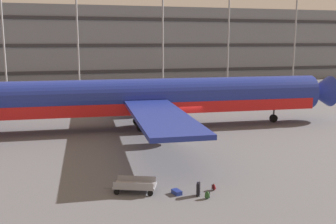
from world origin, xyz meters
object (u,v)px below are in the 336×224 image
object	(u,v)px
airliner	(149,98)
backpack_laid_flat	(207,195)
suitcase_orange	(177,192)
suitcase_large	(198,189)
backpack_navy	(214,187)
baggage_cart	(135,185)

from	to	relation	value
airliner	backpack_laid_flat	distance (m)	20.05
suitcase_orange	suitcase_large	bearing A→B (deg)	-25.41
backpack_navy	backpack_laid_flat	bearing A→B (deg)	-127.57
backpack_laid_flat	backpack_navy	distance (m)	1.49
suitcase_large	backpack_laid_flat	bearing A→B (deg)	-60.26
airliner	backpack_laid_flat	bearing A→B (deg)	-92.43
backpack_navy	baggage_cart	size ratio (longest dim) A/B	0.14
backpack_navy	airliner	bearing A→B (deg)	90.21
suitcase_orange	baggage_cart	xyz separation A→B (m)	(-2.41, 1.04, 0.29)
airliner	suitcase_orange	size ratio (longest dim) A/B	56.31
suitcase_large	suitcase_orange	distance (m)	1.36
airliner	suitcase_large	xyz separation A→B (m)	(-1.18, -19.20, -2.81)
suitcase_orange	backpack_navy	bearing A→B (deg)	0.18
suitcase_orange	baggage_cart	world-z (taller)	baggage_cart
suitcase_large	backpack_navy	world-z (taller)	suitcase_large
backpack_navy	baggage_cart	xyz separation A→B (m)	(-4.86, 1.03, 0.23)
airliner	backpack_navy	distance (m)	18.87
baggage_cart	backpack_laid_flat	bearing A→B (deg)	-29.26
airliner	backpack_navy	xyz separation A→B (m)	(0.07, -18.62, -3.05)
backpack_laid_flat	airliner	bearing A→B (deg)	87.57
airliner	backpack_navy	world-z (taller)	airliner
suitcase_large	suitcase_orange	bearing A→B (deg)	154.59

